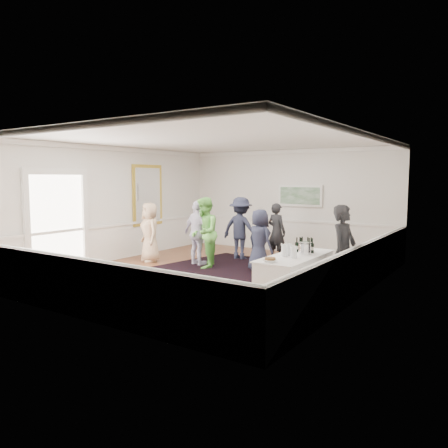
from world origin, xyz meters
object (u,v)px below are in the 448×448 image
Objects in this scene: bartender at (343,251)px; guest_tan at (150,232)px; guest_lilac at (198,233)px; serving_table at (295,277)px; guest_dark_a at (241,228)px; nut_bowl at (270,260)px; guest_navy at (260,241)px; ice_bucket at (305,248)px; guest_dark_b at (277,232)px; guest_green at (204,233)px.

bartender is 5.69m from guest_tan.
guest_tan is 1.44m from guest_lilac.
serving_table is 4.27m from guest_dark_a.
guest_dark_a is at bearing 127.76° from nut_bowl.
bartender is 2.72m from guest_navy.
guest_dark_b is at bearing 124.83° from ice_bucket.
guest_dark_b reaches higher than serving_table.
bartender is (0.72, 0.63, 0.48)m from serving_table.
nut_bowl is (2.96, -3.82, -0.01)m from guest_dark_a.
ice_bucket is (3.15, -2.75, 0.07)m from guest_dark_a.
bartender reaches higher than guest_navy.
bartender is at bearing 175.59° from guest_navy.
ice_bucket is 1.08m from nut_bowl.
guest_green is 0.38m from guest_lilac.
guest_green is at bearing 33.79° from guest_tan.
nut_bowl is at bearing 128.21° from guest_dark_b.
guest_tan is at bearing -114.05° from guest_green.
guest_dark_a is (0.49, 1.37, 0.03)m from guest_lilac.
guest_tan is 3.22m from guest_navy.
bartender is 4.37m from guest_lilac.
bartender reaches higher than nut_bowl.
ice_bucket is at bearing 39.83° from guest_green.
serving_table is at bearing 138.08° from bartender.
guest_tan is (-5.66, 0.60, -0.08)m from bartender.
guest_navy is at bearing 37.00° from guest_tan.
ice_bucket is at bearing 63.28° from serving_table.
guest_navy is (1.29, -1.21, -0.11)m from guest_dark_a.
guest_dark_a is 4.83m from nut_bowl.
guest_dark_b is at bearing -57.09° from guest_navy.
guest_tan is 1.05× the size of guest_navy.
guest_tan is at bearing 156.65° from nut_bowl.
bartender reaches higher than guest_dark_b.
bartender is 1.16× the size of guest_navy.
guest_lilac is 1.11× the size of guest_navy.
guest_lilac is at bearing 42.18° from guest_tan.
guest_navy is (-2.47, 1.12, -0.12)m from bartender.
nut_bowl is at bearing 158.39° from bartender.
guest_dark_a reaches higher than guest_lilac.
serving_table is 1.21× the size of guest_lilac.
guest_lilac is 1.07× the size of guest_dark_b.
ice_bucket is (5.04, -1.03, 0.14)m from guest_tan.
nut_bowl is (2.05, -4.29, 0.08)m from guest_dark_b.
guest_green is 3.86m from nut_bowl.
guest_tan is 6.33× the size of ice_bucket.
nut_bowl is (1.66, -2.61, 0.10)m from guest_navy.
serving_table is at bearing 13.82° from guest_tan.
guest_lilac is at bearing 24.89° from guest_navy.
nut_bowl is at bearing 4.45° from guest_tan.
guest_green is (-3.21, 1.41, 0.49)m from serving_table.
bartender is at bearing 179.89° from guest_lilac.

